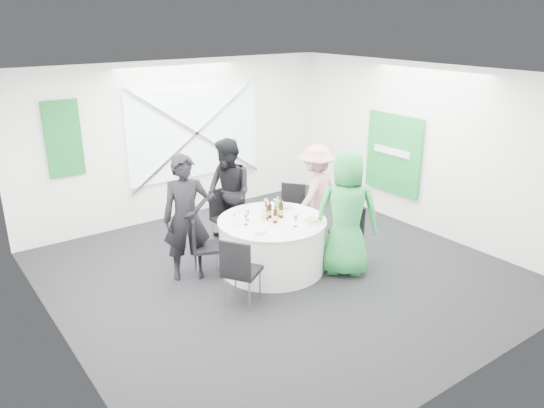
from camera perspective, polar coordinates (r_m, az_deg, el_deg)
floor at (r=7.72m, az=0.88°, el=-7.41°), size 6.00×6.00×0.00m
ceiling at (r=6.91m, az=1.01°, el=13.73°), size 6.00×6.00×0.00m
wall_back at (r=9.67m, az=-9.90°, el=6.78°), size 6.00×0.00×6.00m
wall_front at (r=5.28m, az=21.05°, el=-5.42°), size 6.00×0.00×6.00m
wall_left at (r=5.99m, az=-22.67°, el=-2.65°), size 0.00×6.00×6.00m
wall_right at (r=9.25m, az=16.02°, el=5.71°), size 0.00×6.00×6.00m
window_panel at (r=9.75m, az=-8.24°, el=7.57°), size 2.60×0.03×1.60m
window_brace_a at (r=9.72m, az=-8.13°, el=7.53°), size 2.63×0.05×1.84m
window_brace_b at (r=9.72m, az=-8.13°, el=7.53°), size 2.63×0.05×1.84m
green_banner at (r=8.89m, az=-21.51°, el=6.53°), size 0.55×0.04×1.20m
green_sign at (r=9.62m, az=12.90°, el=5.28°), size 0.05×1.20×1.40m
banquet_table at (r=7.70m, az=-0.00°, el=-4.34°), size 1.56×1.56×0.76m
chair_back at (r=8.50m, az=-5.19°, el=-0.95°), size 0.44×0.45×0.91m
chair_back_left at (r=7.47m, az=-7.63°, el=-4.09°), size 0.54×0.53×0.90m
chair_back_right at (r=8.66m, az=2.10°, el=-0.43°), size 0.59×0.59×0.92m
chair_front_right at (r=7.84m, az=8.51°, el=-2.75°), size 0.59×0.58×0.94m
chair_front_left at (r=6.66m, az=-3.55°, el=-6.83°), size 0.59×0.59×0.94m
person_man_back_left at (r=7.35m, az=-9.19°, el=-1.50°), size 0.77×0.65×1.78m
person_man_back at (r=8.36m, az=-4.69°, el=1.15°), size 0.49×0.86×1.73m
person_woman_pink at (r=8.56m, az=4.70°, el=1.12°), size 1.14×0.81×1.60m
person_woman_green at (r=7.46m, az=8.05°, el=-1.02°), size 1.04×1.02×1.81m
plate_back at (r=7.92m, az=-2.56°, el=-0.64°), size 0.26×0.26×0.01m
plate_back_left at (r=7.48m, az=-3.76°, el=-1.92°), size 0.26×0.26×0.01m
plate_back_right at (r=8.00m, az=1.49°, el=-0.36°), size 0.29×0.29×0.04m
plate_front_right at (r=7.49m, az=4.25°, el=-1.84°), size 0.27×0.27×0.04m
plate_front_left at (r=7.02m, az=-1.09°, el=-3.39°), size 0.26×0.26×0.01m
napkin at (r=7.05m, az=-1.26°, el=-2.98°), size 0.21×0.21×0.05m
beer_bottle_a at (r=7.52m, az=-0.64°, el=-0.95°), size 0.06×0.06×0.27m
beer_bottle_b at (r=7.60m, az=-0.24°, el=-0.78°), size 0.06×0.06×0.26m
beer_bottle_c at (r=7.60m, az=1.01°, el=-0.73°), size 0.06×0.06×0.27m
beer_bottle_d at (r=7.41m, az=0.35°, el=-1.34°), size 0.06×0.06×0.25m
green_water_bottle at (r=7.64m, az=0.63°, el=-0.50°), size 0.08×0.08×0.31m
clear_water_bottle at (r=7.42m, az=-0.92°, el=-1.19°), size 0.08×0.08×0.29m
wine_glass_a at (r=7.89m, az=0.36°, el=0.22°), size 0.07×0.07×0.17m
wine_glass_b at (r=7.50m, az=-2.62°, el=-0.89°), size 0.07×0.07×0.17m
wine_glass_c at (r=7.89m, az=-0.66°, el=0.20°), size 0.07×0.07×0.17m
wine_glass_d at (r=7.83m, az=0.95°, el=0.04°), size 0.07×0.07×0.17m
wine_glass_e at (r=7.28m, az=2.56°, el=-1.53°), size 0.07×0.07×0.17m
wine_glass_f at (r=7.34m, az=-2.83°, el=-1.36°), size 0.07×0.07×0.17m
fork_a at (r=7.73m, az=-4.09°, el=-1.24°), size 0.10×0.13×0.01m
knife_a at (r=7.40m, az=-4.23°, el=-2.21°), size 0.10×0.13×0.01m
fork_b at (r=7.38m, az=4.18°, el=-2.27°), size 0.11×0.12×0.01m
knife_b at (r=7.67m, az=4.23°, el=-1.40°), size 0.11×0.12×0.01m
fork_c at (r=8.08m, az=-0.93°, el=-0.24°), size 0.15×0.03×0.01m
knife_c at (r=7.86m, az=-3.52°, el=-0.85°), size 0.15×0.02×0.01m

